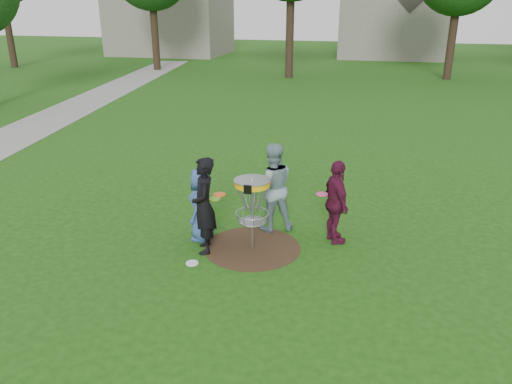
% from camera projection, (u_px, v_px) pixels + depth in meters
% --- Properties ---
extents(ground, '(100.00, 100.00, 0.00)m').
position_uv_depth(ground, '(252.00, 248.00, 9.28)').
color(ground, '#19470F').
rests_on(ground, ground).
extents(dirt_patch, '(1.80, 1.80, 0.01)m').
position_uv_depth(dirt_patch, '(252.00, 247.00, 9.28)').
color(dirt_patch, '#47331E').
rests_on(dirt_patch, ground).
extents(concrete_path, '(7.75, 39.92, 0.02)m').
position_uv_depth(concrete_path, '(44.00, 123.00, 18.68)').
color(concrete_path, '#9E9E99').
rests_on(concrete_path, ground).
extents(player_blue, '(0.46, 0.70, 1.41)m').
position_uv_depth(player_blue, '(201.00, 205.00, 9.39)').
color(player_blue, '#365394').
rests_on(player_blue, ground).
extents(player_black, '(0.63, 0.76, 1.78)m').
position_uv_depth(player_black, '(204.00, 206.00, 8.87)').
color(player_black, black).
rests_on(player_black, ground).
extents(player_grey, '(1.06, 0.97, 1.78)m').
position_uv_depth(player_grey, '(272.00, 187.00, 9.74)').
color(player_grey, '#7D9BA1').
rests_on(player_grey, ground).
extents(player_maroon, '(0.78, 1.02, 1.61)m').
position_uv_depth(player_maroon, '(336.00, 202.00, 9.23)').
color(player_maroon, '#56132E').
rests_on(player_maroon, ground).
extents(disc_on_grass, '(0.22, 0.22, 0.02)m').
position_uv_depth(disc_on_grass, '(192.00, 263.00, 8.72)').
color(disc_on_grass, white).
rests_on(disc_on_grass, ground).
extents(disc_golf_basket, '(0.66, 0.67, 1.38)m').
position_uv_depth(disc_golf_basket, '(252.00, 197.00, 8.91)').
color(disc_golf_basket, '#9EA0A5').
rests_on(disc_golf_basket, ground).
extents(held_discs, '(2.17, 1.05, 0.24)m').
position_uv_depth(held_discs, '(256.00, 192.00, 9.15)').
color(held_discs, '#74D717').
rests_on(held_discs, ground).
extents(house_row, '(44.50, 10.65, 11.62)m').
position_uv_depth(house_row, '(421.00, 2.00, 36.78)').
color(house_row, gray).
rests_on(house_row, ground).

